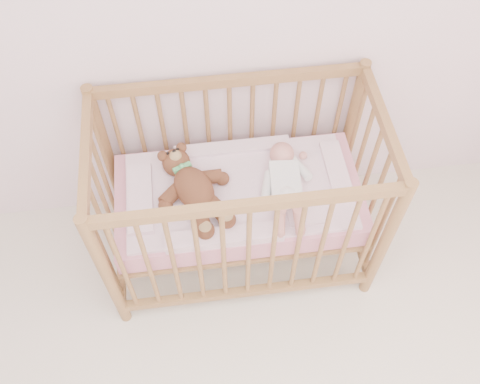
{
  "coord_description": "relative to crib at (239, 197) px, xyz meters",
  "views": [
    {
      "loc": [
        -0.02,
        0.12,
        2.72
      ],
      "look_at": [
        0.17,
        1.55,
        0.62
      ],
      "focal_mm": 40.0,
      "sensor_mm": 36.0,
      "label": 1
    }
  ],
  "objects": [
    {
      "name": "teddy_bear",
      "position": [
        -0.22,
        -0.02,
        0.15
      ],
      "size": [
        0.57,
        0.66,
        0.15
      ],
      "primitive_type": null,
      "rotation": [
        0.0,
        0.0,
        0.4
      ],
      "color": "brown",
      "rests_on": "blanket"
    },
    {
      "name": "mattress",
      "position": [
        0.0,
        0.0,
        -0.01
      ],
      "size": [
        1.22,
        0.62,
        0.13
      ],
      "primitive_type": "cube",
      "color": "pink",
      "rests_on": "crib"
    },
    {
      "name": "baby",
      "position": [
        0.22,
        -0.02,
        0.14
      ],
      "size": [
        0.31,
        0.57,
        0.13
      ],
      "primitive_type": null,
      "rotation": [
        0.0,
        0.0,
        -0.08
      ],
      "color": "white",
      "rests_on": "blanket"
    },
    {
      "name": "wall_back",
      "position": [
        -0.17,
        0.4,
        0.85
      ],
      "size": [
        4.0,
        0.02,
        2.7
      ],
      "primitive_type": "cube",
      "color": "white",
      "rests_on": "floor"
    },
    {
      "name": "blanket",
      "position": [
        0.0,
        0.0,
        0.06
      ],
      "size": [
        1.1,
        0.58,
        0.06
      ],
      "primitive_type": null,
      "color": "#F1A6C4",
      "rests_on": "mattress"
    },
    {
      "name": "crib",
      "position": [
        0.0,
        0.0,
        0.0
      ],
      "size": [
        1.36,
        0.76,
        1.0
      ],
      "primitive_type": null,
      "color": "#A27744",
      "rests_on": "floor"
    }
  ]
}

